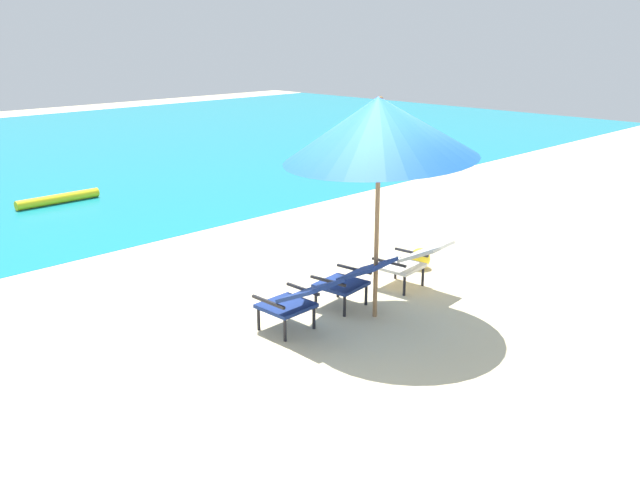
% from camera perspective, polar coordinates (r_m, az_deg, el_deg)
% --- Properties ---
extents(ground_plane, '(40.00, 40.00, 0.00)m').
position_cam_1_polar(ground_plane, '(11.17, -13.38, 0.25)').
color(ground_plane, beige).
extents(swim_buoy, '(1.60, 0.18, 0.18)m').
position_cam_1_polar(swim_buoy, '(13.87, -21.10, 3.24)').
color(swim_buoy, yellow).
rests_on(swim_buoy, ocean_band).
extents(lounge_chair_left, '(0.56, 0.89, 0.68)m').
position_cam_1_polar(lounge_chair_left, '(7.30, -1.93, -4.98)').
color(lounge_chair_left, navy).
rests_on(lounge_chair_left, ground_plane).
extents(lounge_chair_center, '(0.64, 0.93, 0.68)m').
position_cam_1_polar(lounge_chair_center, '(7.93, 2.81, -3.17)').
color(lounge_chair_center, navy).
rests_on(lounge_chair_center, ground_plane).
extents(lounge_chair_right, '(0.62, 0.92, 0.68)m').
position_cam_1_polar(lounge_chair_right, '(8.61, 7.74, -1.65)').
color(lounge_chair_right, silver).
rests_on(lounge_chair_right, ground_plane).
extents(beach_umbrella_center, '(2.83, 2.81, 2.56)m').
position_cam_1_polar(beach_umbrella_center, '(7.33, 5.00, 9.32)').
color(beach_umbrella_center, olive).
rests_on(beach_umbrella_center, ground_plane).
extents(beach_ball, '(0.28, 0.28, 0.28)m').
position_cam_1_polar(beach_ball, '(9.50, 8.39, -1.53)').
color(beach_ball, yellow).
rests_on(beach_ball, ground_plane).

